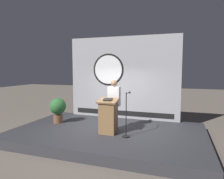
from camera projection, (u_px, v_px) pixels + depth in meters
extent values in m
plane|color=#6B6056|center=(108.00, 138.00, 7.04)|extent=(40.00, 40.00, 0.00)
cube|color=#333338|center=(108.00, 134.00, 7.03)|extent=(6.40, 4.00, 0.30)
cube|color=#9E9EA3|center=(123.00, 78.00, 8.58)|extent=(4.68, 0.10, 3.42)
cylinder|color=black|center=(108.00, 70.00, 8.70)|extent=(1.35, 0.02, 1.35)
cylinder|color=white|center=(108.00, 70.00, 8.69)|extent=(1.21, 0.02, 1.21)
cube|color=black|center=(122.00, 113.00, 8.68)|extent=(4.21, 0.02, 0.20)
cube|color=olive|center=(108.00, 118.00, 6.58)|extent=(0.52, 0.40, 1.04)
cube|color=olive|center=(108.00, 101.00, 6.52)|extent=(0.64, 0.50, 0.16)
cube|color=black|center=(108.00, 99.00, 6.50)|extent=(0.28, 0.20, 0.07)
cylinder|color=black|center=(114.00, 118.00, 7.02)|extent=(0.26, 0.26, 0.82)
cube|color=white|center=(114.00, 96.00, 6.95)|extent=(0.40, 0.24, 0.66)
sphere|color=#997051|center=(114.00, 83.00, 6.91)|extent=(0.22, 0.22, 0.22)
cylinder|color=black|center=(126.00, 136.00, 6.28)|extent=(0.24, 0.24, 0.02)
cylinder|color=black|center=(126.00, 115.00, 6.21)|extent=(0.03, 0.03, 1.38)
cylinder|color=black|center=(128.00, 93.00, 6.34)|extent=(0.02, 0.41, 0.02)
sphere|color=#262626|center=(130.00, 92.00, 6.54)|extent=(0.07, 0.07, 0.07)
cylinder|color=brown|center=(58.00, 119.00, 7.95)|extent=(0.36, 0.36, 0.30)
sphere|color=#2D6B33|center=(58.00, 106.00, 7.90)|extent=(0.63, 0.63, 0.63)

